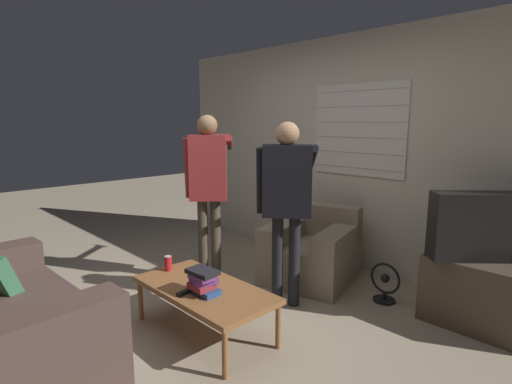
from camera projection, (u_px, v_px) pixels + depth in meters
ground_plane at (198, 318)px, 3.35m from camera, size 16.00×16.00×0.00m
wall_back at (341, 152)px, 4.52m from camera, size 5.20×0.08×2.55m
armchair_beige at (312, 250)px, 4.14m from camera, size 1.01×1.04×0.74m
coffee_table at (204, 291)px, 3.05m from camera, size 1.16×0.58×0.38m
tv_stand at (481, 292)px, 3.20m from camera, size 0.80×0.55×0.55m
tv at (488, 226)px, 3.11m from camera, size 0.76×0.75×0.53m
person_left_standing at (208, 179)px, 3.96m from camera, size 0.54×0.78×1.69m
person_right_standing at (287, 192)px, 3.43m from camera, size 0.50×0.81×1.62m
book_stack at (203, 282)px, 2.91m from camera, size 0.24×0.20×0.18m
soda_can at (168, 263)px, 3.37m from camera, size 0.07×0.07×0.13m
spare_remote at (184, 292)px, 2.92m from camera, size 0.06×0.13×0.02m
floor_fan at (385, 284)px, 3.63m from camera, size 0.29×0.20×0.36m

